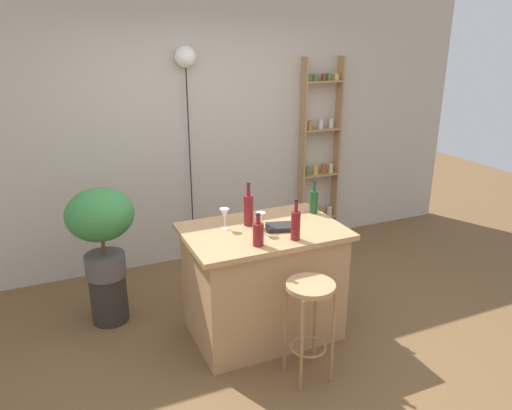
{
  "coord_description": "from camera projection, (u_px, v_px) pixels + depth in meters",
  "views": [
    {
      "loc": [
        -1.44,
        -2.83,
        2.31
      ],
      "look_at": [
        0.05,
        0.55,
        1.01
      ],
      "focal_mm": 34.33,
      "sensor_mm": 36.0,
      "label": 1
    }
  ],
  "objects": [
    {
      "name": "pendant_globe_light",
      "position": [
        185.0,
        61.0,
        4.62
      ],
      "size": [
        0.2,
        0.2,
        2.2
      ],
      "color": "black",
      "rests_on": "ground"
    },
    {
      "name": "bottle_spirits_clear",
      "position": [
        258.0,
        233.0,
        3.4
      ],
      "size": [
        0.08,
        0.08,
        0.24
      ],
      "color": "maroon",
      "rests_on": "kitchen_counter"
    },
    {
      "name": "bottle_sauce_amber",
      "position": [
        314.0,
        201.0,
        4.02
      ],
      "size": [
        0.07,
        0.07,
        0.27
      ],
      "color": "#194C23",
      "rests_on": "kitchen_counter"
    },
    {
      "name": "bar_stool",
      "position": [
        310.0,
        309.0,
        3.33
      ],
      "size": [
        0.33,
        0.33,
        0.73
      ],
      "color": "#997047",
      "rests_on": "ground"
    },
    {
      "name": "spice_shelf",
      "position": [
        320.0,
        154.0,
        5.52
      ],
      "size": [
        0.47,
        0.13,
        2.08
      ],
      "color": "#A87F51",
      "rests_on": "ground"
    },
    {
      "name": "back_wall",
      "position": [
        196.0,
        128.0,
        4.98
      ],
      "size": [
        6.4,
        0.1,
        2.8
      ],
      "primitive_type": "cube",
      "color": "#BCB2A3",
      "rests_on": "ground"
    },
    {
      "name": "wine_glass_center",
      "position": [
        224.0,
        215.0,
        3.68
      ],
      "size": [
        0.07,
        0.07,
        0.16
      ],
      "color": "silver",
      "rests_on": "kitchen_counter"
    },
    {
      "name": "wine_glass_left",
      "position": [
        261.0,
        219.0,
        3.6
      ],
      "size": [
        0.07,
        0.07,
        0.16
      ],
      "color": "silver",
      "rests_on": "kitchen_counter"
    },
    {
      "name": "bottle_olive_oil",
      "position": [
        296.0,
        225.0,
        3.49
      ],
      "size": [
        0.07,
        0.07,
        0.31
      ],
      "color": "maroon",
      "rests_on": "kitchen_counter"
    },
    {
      "name": "plant_stool",
      "position": [
        109.0,
        298.0,
        4.12
      ],
      "size": [
        0.3,
        0.3,
        0.42
      ],
      "primitive_type": "cylinder",
      "color": "#2D2823",
      "rests_on": "ground"
    },
    {
      "name": "potted_plant",
      "position": [
        101.0,
        223.0,
        3.89
      ],
      "size": [
        0.54,
        0.48,
        0.75
      ],
      "color": "#514C47",
      "rests_on": "plant_stool"
    },
    {
      "name": "kitchen_counter",
      "position": [
        263.0,
        281.0,
        3.87
      ],
      "size": [
        1.21,
        0.81,
        0.91
      ],
      "color": "tan",
      "rests_on": "ground"
    },
    {
      "name": "ground",
      "position": [
        279.0,
        351.0,
        3.76
      ],
      "size": [
        12.0,
        12.0,
        0.0
      ],
      "primitive_type": "plane",
      "color": "brown"
    },
    {
      "name": "cookbook",
      "position": [
        280.0,
        227.0,
        3.71
      ],
      "size": [
        0.24,
        0.2,
        0.03
      ],
      "primitive_type": "cube",
      "rotation": [
        0.0,
        0.0,
        -0.28
      ],
      "color": "black",
      "rests_on": "kitchen_counter"
    },
    {
      "name": "bottle_wine_red",
      "position": [
        249.0,
        209.0,
        3.76
      ],
      "size": [
        0.07,
        0.07,
        0.34
      ],
      "color": "maroon",
      "rests_on": "kitchen_counter"
    }
  ]
}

